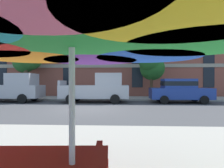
# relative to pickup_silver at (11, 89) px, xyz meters

# --- Properties ---
(ground_plane) EXTENTS (120.00, 120.00, 0.00)m
(ground_plane) POSITION_rel_pickup_silver_xyz_m (6.54, -3.70, -1.03)
(ground_plane) COLOR #424244
(sidewalk_far) EXTENTS (56.00, 3.60, 0.12)m
(sidewalk_far) POSITION_rel_pickup_silver_xyz_m (6.54, 3.10, -0.97)
(sidewalk_far) COLOR #9E998E
(sidewalk_far) RESTS_ON ground
(apartment_building) EXTENTS (42.65, 12.08, 16.00)m
(apartment_building) POSITION_rel_pickup_silver_xyz_m (6.54, 11.29, 6.97)
(apartment_building) COLOR #934C3D
(apartment_building) RESTS_ON ground
(pickup_silver) EXTENTS (5.10, 2.12, 2.20)m
(pickup_silver) POSITION_rel_pickup_silver_xyz_m (0.00, 0.00, 0.00)
(pickup_silver) COLOR #A8AAB2
(pickup_silver) RESTS_ON ground
(pickup_silver_midblock) EXTENTS (5.10, 2.12, 2.20)m
(pickup_silver_midblock) POSITION_rel_pickup_silver_xyz_m (6.69, 0.00, 0.00)
(pickup_silver_midblock) COLOR #A8AAB2
(pickup_silver_midblock) RESTS_ON ground
(sedan_blue) EXTENTS (4.40, 1.98, 1.78)m
(sedan_blue) POSITION_rel_pickup_silver_xyz_m (12.77, -0.00, -0.08)
(sedan_blue) COLOR navy
(sedan_blue) RESTS_ON ground
(street_tree_left) EXTENTS (2.93, 2.53, 5.21)m
(street_tree_left) POSITION_rel_pickup_silver_xyz_m (-0.60, 3.72, 2.75)
(street_tree_left) COLOR brown
(street_tree_left) RESTS_ON ground
(street_tree_middle) EXTENTS (2.43, 2.58, 4.35)m
(street_tree_middle) POSITION_rel_pickup_silver_xyz_m (11.15, 3.29, 2.09)
(street_tree_middle) COLOR #4C3823
(street_tree_middle) RESTS_ON ground
(patio_umbrella) EXTENTS (3.77, 3.77, 2.40)m
(patio_umbrella) POSITION_rel_pickup_silver_xyz_m (8.01, -12.70, 1.08)
(patio_umbrella) COLOR silver
(patio_umbrella) RESTS_ON ground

